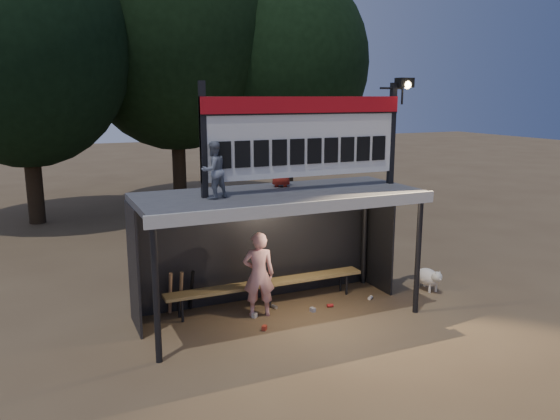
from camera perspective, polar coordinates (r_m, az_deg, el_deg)
The scene contains 13 objects.
ground at distance 10.28m, azimuth -0.11°, elevation -10.95°, with size 80.00×80.00×0.00m, color brown.
player at distance 10.01m, azimuth -2.24°, elevation -6.74°, with size 0.58×0.38×1.58m, color white.
child_a at distance 8.99m, azimuth -6.96°, elevation 4.15°, with size 0.46×0.36×0.94m, color slate.
child_b at distance 10.12m, azimuth 0.11°, elevation 4.93°, with size 0.43×0.28×0.88m, color maroon.
dugout_shelter at distance 9.93m, azimuth -0.69°, elevation -0.57°, with size 5.10×2.08×2.32m.
scoreboard_assembly at distance 9.72m, azimuth 2.94°, elevation 7.96°, with size 4.10×0.27×1.99m.
bench at distance 10.59m, azimuth -1.33°, elevation -7.73°, with size 4.00×0.35×0.48m.
tree_left at distance 18.72m, azimuth -25.42°, elevation 15.46°, with size 6.46×6.46×9.27m.
tree_mid at distance 20.84m, azimuth -11.00°, elevation 17.67°, with size 7.22×7.22×10.36m.
tree_right at distance 21.13m, azimuth 0.76°, elevation 15.14°, with size 6.08×6.08×8.72m.
dog at distance 11.85m, azimuth 15.29°, elevation -6.79°, with size 0.36×0.81×0.49m.
bats at distance 10.36m, azimuth -10.31°, elevation -8.39°, with size 0.47×0.33×0.84m.
litter at distance 10.41m, azimuth 2.28°, elevation -10.43°, with size 2.61×0.95×0.08m.
Camera 1 is at (-3.84, -8.66, 3.99)m, focal length 35.00 mm.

